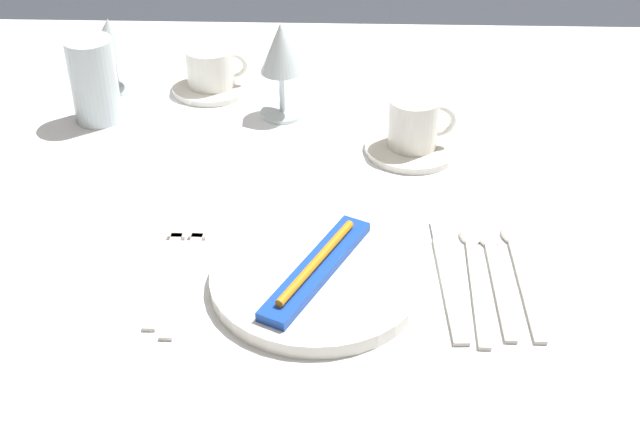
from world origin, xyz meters
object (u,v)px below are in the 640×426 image
object	(u,v)px
coffee_cup_right	(415,122)
wine_glass_centre	(281,54)
drink_tumbler	(94,85)
fork_inner	(168,265)
spoon_tea	(520,265)
coffee_cup_left	(211,66)
spoon_soup	(474,268)
dinner_plate	(317,279)
spoon_dessert	(495,267)
dinner_knife	(448,281)
toothbrush_package	(317,268)
wine_glass_left	(111,41)
fork_outer	(187,269)

from	to	relation	value
coffee_cup_right	wine_glass_centre	bearing A→B (deg)	151.92
drink_tumbler	fork_inner	bearing A→B (deg)	-64.87
spoon_tea	coffee_cup_left	xyz separation A→B (m)	(-0.43, 0.46, 0.04)
fork_inner	coffee_cup_left	world-z (taller)	coffee_cup_left
spoon_soup	wine_glass_centre	distance (m)	0.47
dinner_plate	spoon_dessert	distance (m)	0.22
dinner_knife	drink_tumbler	xyz separation A→B (m)	(-0.51, 0.39, 0.06)
dinner_plate	toothbrush_package	distance (m)	0.02
spoon_tea	coffee_cup_right	world-z (taller)	coffee_cup_right
toothbrush_package	dinner_knife	bearing A→B (deg)	3.67
coffee_cup_left	wine_glass_left	distance (m)	0.16
dinner_plate	dinner_knife	xyz separation A→B (m)	(0.15, 0.01, -0.01)
fork_outer	toothbrush_package	bearing A→B (deg)	-8.10
spoon_soup	wine_glass_left	bearing A→B (deg)	139.01
fork_outer	fork_inner	xyz separation A→B (m)	(-0.02, 0.01, 0.00)
toothbrush_package	spoon_soup	distance (m)	0.19
dinner_plate	drink_tumbler	xyz separation A→B (m)	(-0.35, 0.40, 0.05)
fork_inner	spoon_soup	xyz separation A→B (m)	(0.37, 0.01, -0.00)
coffee_cup_right	drink_tumbler	size ratio (longest dim) A/B	0.74
dinner_knife	coffee_cup_left	size ratio (longest dim) A/B	2.26
dinner_knife	drink_tumbler	size ratio (longest dim) A/B	1.74
dinner_plate	dinner_knife	distance (m)	0.15
spoon_soup	spoon_tea	world-z (taller)	same
dinner_plate	fork_inner	distance (m)	0.18
toothbrush_package	wine_glass_left	bearing A→B (deg)	124.79
dinner_plate	coffee_cup_left	xyz separation A→B (m)	(-0.19, 0.50, 0.03)
toothbrush_package	spoon_tea	bearing A→B (deg)	9.91
fork_inner	spoon_dessert	world-z (taller)	spoon_dessert
fork_inner	wine_glass_left	distance (m)	0.51
spoon_soup	wine_glass_left	xyz separation A→B (m)	(-0.54, 0.47, 0.08)
fork_inner	wine_glass_left	world-z (taller)	wine_glass_left
spoon_soup	dinner_plate	bearing A→B (deg)	-169.31
spoon_soup	fork_inner	bearing A→B (deg)	-178.95
spoon_tea	coffee_cup_right	size ratio (longest dim) A/B	2.25
toothbrush_package	drink_tumbler	size ratio (longest dim) A/B	1.55
toothbrush_package	fork_inner	xyz separation A→B (m)	(-0.18, 0.03, -0.02)
spoon_tea	drink_tumbler	world-z (taller)	drink_tumbler
toothbrush_package	drink_tumbler	bearing A→B (deg)	131.65
toothbrush_package	coffee_cup_right	xyz separation A→B (m)	(0.13, 0.31, 0.02)
dinner_knife	wine_glass_centre	distance (m)	0.48
fork_outer	drink_tumbler	size ratio (longest dim) A/B	1.71
spoon_soup	wine_glass_centre	world-z (taller)	wine_glass_centre
wine_glass_left	spoon_tea	bearing A→B (deg)	-37.80
fork_outer	dinner_knife	distance (m)	0.31
fork_outer	spoon_dessert	world-z (taller)	spoon_dessert
spoon_soup	coffee_cup_left	size ratio (longest dim) A/B	2.24
toothbrush_package	fork_outer	size ratio (longest dim) A/B	0.90
dinner_knife	wine_glass_left	xyz separation A→B (m)	(-0.50, 0.49, 0.08)
toothbrush_package	wine_glass_left	world-z (taller)	wine_glass_left
dinner_plate	spoon_dessert	bearing A→B (deg)	10.25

